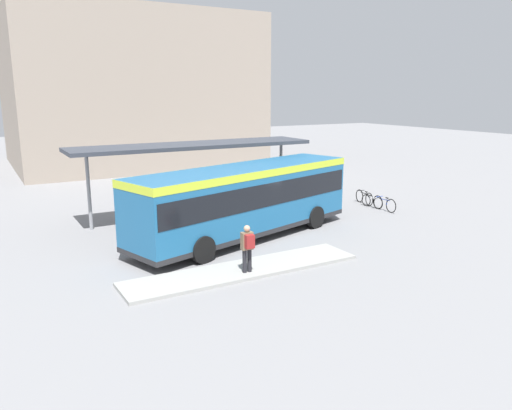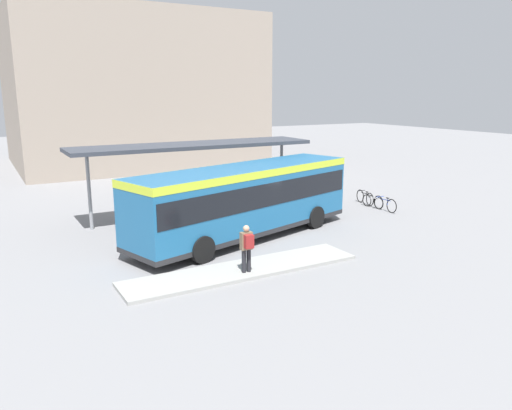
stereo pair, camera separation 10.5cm
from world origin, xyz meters
name	(u,v)px [view 1 (the left image)]	position (x,y,z in m)	size (l,w,h in m)	color
ground_plane	(245,238)	(0.00, 0.00, 0.00)	(120.00, 120.00, 0.00)	gray
curb_island	(244,270)	(-2.01, -3.59, 0.06)	(8.53, 1.80, 0.12)	#9E9E99
city_bus	(245,197)	(0.01, 0.00, 1.79)	(11.04, 5.41, 3.05)	#1E6093
pedestrian_waiting	(248,246)	(-2.09, -4.01, 1.06)	(0.41, 0.43, 1.64)	#232328
bicycle_blue	(384,204)	(8.70, 0.74, 0.37)	(0.48, 1.72, 0.74)	black
bicycle_white	(372,201)	(8.67, 1.63, 0.33)	(0.48, 1.52, 0.66)	black
bicycle_black	(364,197)	(8.91, 2.51, 0.37)	(0.48, 1.70, 0.74)	black
station_shelter	(193,146)	(-0.33, 4.61, 3.49)	(11.92, 2.67, 3.63)	#383D47
station_building	(129,91)	(2.70, 25.91, 6.16)	(19.21, 15.71, 12.31)	gray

